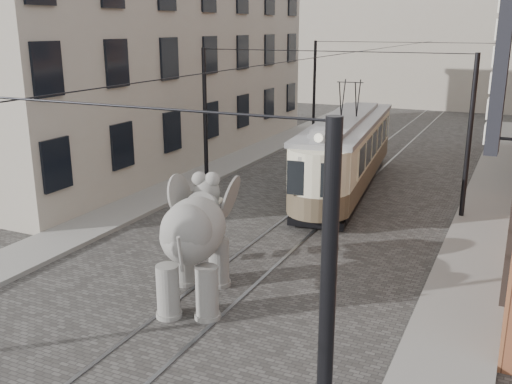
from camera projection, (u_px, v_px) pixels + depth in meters
The scene contains 9 objects.
ground at pixel (266, 252), 18.20m from camera, with size 120.00×120.00×0.00m, color #42403D.
tram_rails at pixel (266, 251), 18.20m from camera, with size 1.54×80.00×0.02m, color slate, non-canonical shape.
sidewalk_right at pixel (466, 284), 15.73m from camera, with size 2.00×60.00×0.15m, color slate.
sidewalk_left at pixel (102, 221), 20.83m from camera, with size 2.00×60.00×0.15m, color slate.
stucco_building at pixel (153, 63), 30.01m from camera, with size 7.00×24.00×10.00m, color gray.
distant_block at pixel (451, 25), 51.06m from camera, with size 28.00×10.00×14.00m, color gray.
catenary at pixel (316, 132), 21.80m from camera, with size 11.00×30.20×6.00m, color black, non-canonical shape.
tram at pixel (348, 136), 24.72m from camera, with size 2.42×11.72×4.65m, color beige, non-canonical shape.
elephant at pixel (194, 246), 14.61m from camera, with size 2.69×4.89×2.99m, color slate, non-canonical shape.
Camera 1 is at (6.92, -15.50, 6.86)m, focal length 40.44 mm.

